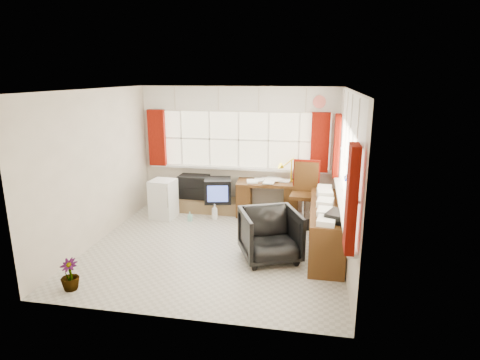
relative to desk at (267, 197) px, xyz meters
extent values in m
plane|color=beige|center=(-0.63, -1.69, -0.39)|extent=(4.00, 4.00, 0.00)
plane|color=beige|center=(-0.63, 0.31, 0.86)|extent=(4.00, 0.00, 4.00)
plane|color=beige|center=(-0.63, -3.69, 0.86)|extent=(4.00, 0.00, 4.00)
plane|color=beige|center=(-2.63, -1.69, 0.86)|extent=(0.00, 4.00, 4.00)
plane|color=beige|center=(1.37, -1.69, 0.86)|extent=(0.00, 4.00, 4.00)
plane|color=white|center=(-0.63, -1.69, 2.11)|extent=(4.00, 4.00, 0.00)
plane|color=#F5EAC2|center=(-0.63, 0.29, 1.06)|extent=(3.60, 0.00, 3.60)
cube|color=white|center=(-0.63, 0.25, 0.48)|extent=(3.70, 0.12, 0.05)
cube|color=white|center=(-1.83, 0.28, 1.06)|extent=(0.03, 0.02, 1.10)
cube|color=white|center=(-1.23, 0.28, 1.06)|extent=(0.03, 0.02, 1.10)
cube|color=white|center=(-0.63, 0.28, 1.06)|extent=(0.03, 0.02, 1.10)
cube|color=white|center=(-0.03, 0.28, 1.06)|extent=(0.03, 0.02, 1.10)
cube|color=white|center=(0.57, 0.28, 1.06)|extent=(0.03, 0.02, 1.10)
plane|color=#F5EAC2|center=(1.35, -1.69, 1.06)|extent=(0.00, 3.60, 3.60)
cube|color=white|center=(1.31, -1.69, 0.48)|extent=(0.12, 3.70, 0.05)
cube|color=white|center=(1.34, -2.89, 1.06)|extent=(0.02, 0.03, 1.10)
cube|color=white|center=(1.34, -2.29, 1.06)|extent=(0.02, 0.03, 1.10)
cube|color=white|center=(1.34, -1.69, 1.06)|extent=(0.02, 0.03, 1.10)
cube|color=white|center=(1.34, -1.09, 1.06)|extent=(0.02, 0.03, 1.10)
cube|color=white|center=(1.34, -0.49, 1.06)|extent=(0.02, 0.03, 1.10)
cube|color=maroon|center=(-2.33, 0.21, 1.07)|extent=(0.35, 0.10, 1.15)
cube|color=maroon|center=(0.97, 0.21, 1.07)|extent=(0.35, 0.10, 1.15)
cube|color=maroon|center=(1.27, -0.09, 1.07)|extent=(0.10, 0.35, 1.15)
cube|color=maroon|center=(1.27, -3.39, 1.07)|extent=(0.10, 0.35, 1.15)
cube|color=white|center=(-0.63, 0.27, 1.86)|extent=(3.95, 0.08, 0.48)
cube|color=white|center=(1.33, -1.69, 1.86)|extent=(0.08, 3.95, 0.48)
cube|color=#502E12|center=(0.00, 0.00, 0.28)|extent=(1.23, 0.67, 0.06)
cube|color=#502E12|center=(-0.46, -0.03, -0.07)|extent=(0.31, 0.55, 0.63)
cube|color=#502E12|center=(0.46, 0.03, -0.07)|extent=(0.31, 0.55, 0.63)
cube|color=white|center=(0.00, 0.00, 0.31)|extent=(0.22, 0.29, 0.02)
cube|color=white|center=(0.00, 0.00, 0.32)|extent=(0.22, 0.29, 0.02)
cube|color=white|center=(0.00, 0.00, 0.32)|extent=(0.22, 0.29, 0.02)
cube|color=white|center=(0.00, 0.00, 0.33)|extent=(0.22, 0.29, 0.02)
cube|color=white|center=(0.00, 0.00, 0.33)|extent=(0.22, 0.29, 0.02)
cube|color=white|center=(0.00, 0.00, 0.33)|extent=(0.22, 0.29, 0.02)
cube|color=white|center=(0.00, 0.00, 0.34)|extent=(0.22, 0.29, 0.02)
cylinder|color=yellow|center=(0.45, 0.14, 0.31)|extent=(0.11, 0.11, 0.02)
cylinder|color=yellow|center=(0.45, 0.14, 0.52)|extent=(0.03, 0.03, 0.41)
cone|color=yellow|center=(0.45, 0.14, 0.68)|extent=(0.20, 0.18, 0.17)
cube|color=black|center=(0.73, -0.45, -0.36)|extent=(0.53, 0.53, 0.04)
cylinder|color=silver|center=(0.73, -0.45, -0.10)|extent=(0.07, 0.07, 0.58)
cube|color=#502E12|center=(0.73, -0.45, 0.19)|extent=(0.52, 0.50, 0.07)
cube|color=#502E12|center=(0.75, -0.20, 0.50)|extent=(0.45, 0.09, 0.55)
cube|color=maroon|center=(0.75, -0.20, 0.52)|extent=(0.49, 0.10, 0.58)
imported|color=black|center=(0.27, -1.95, 0.00)|extent=(1.09, 1.10, 0.77)
cube|color=white|center=(0.14, -1.48, -0.35)|extent=(0.37, 0.20, 0.07)
cube|color=white|center=(-0.02, -1.45, -0.08)|extent=(0.04, 0.11, 0.46)
cube|color=white|center=(0.04, -1.46, -0.08)|extent=(0.04, 0.11, 0.46)
cube|color=white|center=(0.09, -1.47, -0.08)|extent=(0.04, 0.11, 0.46)
cube|color=white|center=(0.14, -1.48, -0.08)|extent=(0.04, 0.11, 0.46)
cube|color=white|center=(0.19, -1.48, -0.08)|extent=(0.04, 0.11, 0.46)
cube|color=white|center=(0.24, -1.49, -0.08)|extent=(0.04, 0.11, 0.46)
cube|color=white|center=(0.30, -1.50, -0.08)|extent=(0.04, 0.11, 0.46)
cube|color=#502E12|center=(1.10, -1.49, -0.01)|extent=(0.50, 2.00, 0.75)
cube|color=white|center=(1.07, -2.29, 0.41)|extent=(0.24, 0.32, 0.10)
cube|color=white|center=(1.07, -1.89, 0.41)|extent=(0.24, 0.32, 0.10)
cube|color=white|center=(1.07, -1.49, 0.41)|extent=(0.24, 0.32, 0.10)
cube|color=white|center=(1.07, -1.09, 0.41)|extent=(0.24, 0.32, 0.10)
cube|color=white|center=(1.07, -0.69, 0.41)|extent=(0.24, 0.32, 0.10)
cube|color=black|center=(1.24, -2.14, 0.43)|extent=(0.41, 0.46, 0.13)
cube|color=olive|center=(-1.18, 0.03, -0.26)|extent=(1.40, 0.50, 0.25)
cube|color=black|center=(-0.98, -0.09, 0.10)|extent=(0.61, 0.57, 0.47)
cube|color=#445CC3|center=(-0.93, -0.33, 0.10)|extent=(0.39, 0.10, 0.32)
cube|color=black|center=(-1.54, 0.13, -0.02)|extent=(0.66, 0.43, 0.24)
cube|color=black|center=(-1.54, 0.13, 0.22)|extent=(0.60, 0.40, 0.23)
cube|color=white|center=(-1.97, -0.51, -0.01)|extent=(0.49, 0.49, 0.75)
cube|color=silver|center=(-1.79, -0.75, 0.10)|extent=(0.02, 0.02, 0.40)
imported|color=white|center=(-0.97, -0.43, -0.23)|extent=(0.16, 0.16, 0.31)
imported|color=#97E1D0|center=(-1.41, -0.60, -0.29)|extent=(0.09, 0.09, 0.18)
imported|color=black|center=(-2.17, -3.32, -0.18)|extent=(0.25, 0.25, 0.42)
camera|label=1|loc=(0.85, -7.53, 2.32)|focal=30.00mm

